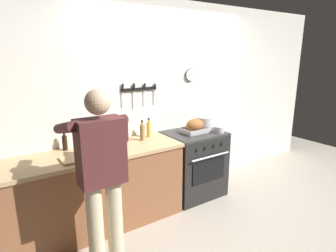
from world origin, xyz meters
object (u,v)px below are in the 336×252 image
object	(u,v)px
bottle_vinegar	(142,132)
bottle_wine_red	(125,130)
cutting_board	(79,158)
person_cook	(101,172)
roasting_pan	(195,126)
bottle_cooking_oil	(149,129)
bottle_soy_sauce	(65,142)
stove	(194,163)
saucepan	(219,129)
bottle_hot_sauce	(103,141)
bottle_dish_soap	(108,137)
stock_pot	(204,123)

from	to	relation	value
bottle_vinegar	bottle_wine_red	world-z (taller)	bottle_wine_red
cutting_board	person_cook	bearing A→B (deg)	-87.19
roasting_pan	bottle_vinegar	size ratio (longest dim) A/B	1.43
bottle_cooking_oil	roasting_pan	bearing A→B (deg)	-16.13
bottle_soy_sauce	bottle_wine_red	world-z (taller)	bottle_wine_red
stove	person_cook	distance (m)	1.76
saucepan	bottle_hot_sauce	bearing A→B (deg)	169.57
cutting_board	bottle_vinegar	world-z (taller)	bottle_vinegar
bottle_hot_sauce	bottle_dish_soap	distance (m)	0.08
bottle_hot_sauce	bottle_wine_red	distance (m)	0.32
bottle_dish_soap	bottle_wine_red	world-z (taller)	bottle_wine_red
stove	stock_pot	distance (m)	0.57
bottle_soy_sauce	bottle_hot_sauce	bearing A→B (deg)	-19.63
stock_pot	bottle_soy_sauce	size ratio (longest dim) A/B	1.05
stove	bottle_hot_sauce	xyz separation A→B (m)	(-1.24, 0.09, 0.52)
roasting_pan	saucepan	bearing A→B (deg)	-32.57
stock_pot	bottle_vinegar	xyz separation A→B (m)	(-0.94, 0.05, 0.01)
saucepan	bottle_wine_red	world-z (taller)	bottle_wine_red
saucepan	bottle_soy_sauce	world-z (taller)	bottle_soy_sauce
bottle_vinegar	roasting_pan	bearing A→B (deg)	-7.42
bottle_cooking_oil	bottle_vinegar	world-z (taller)	bottle_vinegar
bottle_hot_sauce	bottle_wine_red	xyz separation A→B (m)	(0.31, 0.08, 0.07)
stove	saucepan	bearing A→B (deg)	-35.55
stove	roasting_pan	world-z (taller)	roasting_pan
person_cook	bottle_vinegar	size ratio (longest dim) A/B	6.74
person_cook	saucepan	world-z (taller)	person_cook
saucepan	bottle_soy_sauce	size ratio (longest dim) A/B	0.66
saucepan	cutting_board	distance (m)	1.85
bottle_hot_sauce	bottle_soy_sauce	world-z (taller)	bottle_soy_sauce
person_cook	bottle_wine_red	world-z (taller)	person_cook
bottle_soy_sauce	roasting_pan	bearing A→B (deg)	-8.45
stove	bottle_soy_sauce	size ratio (longest dim) A/B	4.28
roasting_pan	cutting_board	distance (m)	1.58
bottle_vinegar	person_cook	bearing A→B (deg)	-137.14
bottle_hot_sauce	bottle_vinegar	xyz separation A→B (m)	(0.50, -0.01, 0.03)
stove	bottle_cooking_oil	distance (m)	0.84
bottle_hot_sauce	stove	bearing A→B (deg)	-4.02
bottle_dish_soap	cutting_board	bearing A→B (deg)	-148.90
bottle_cooking_oil	person_cook	bearing A→B (deg)	-138.75
stock_pot	bottle_cooking_oil	world-z (taller)	bottle_cooking_oil
bottle_dish_soap	bottle_vinegar	distance (m)	0.43
person_cook	stock_pot	world-z (taller)	person_cook
bottle_wine_red	bottle_hot_sauce	bearing A→B (deg)	-166.22
stock_pot	bottle_soy_sauce	xyz separation A→B (m)	(-1.82, 0.20, -0.00)
person_cook	cutting_board	distance (m)	0.54
roasting_pan	bottle_cooking_oil	distance (m)	0.63
person_cook	bottle_soy_sauce	distance (m)	0.90
person_cook	saucepan	size ratio (longest dim) A/B	11.98
stock_pot	cutting_board	distance (m)	1.78
person_cook	cutting_board	world-z (taller)	person_cook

